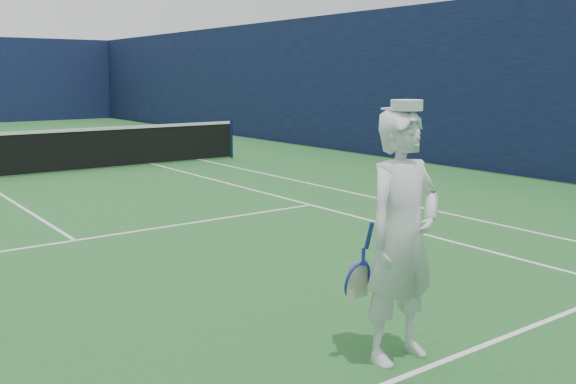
% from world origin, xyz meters
% --- Properties ---
extents(tennis_player, '(0.80, 0.49, 2.05)m').
position_xyz_m(tennis_player, '(0.89, -11.61, 1.00)').
color(tennis_player, white).
rests_on(tennis_player, ground).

